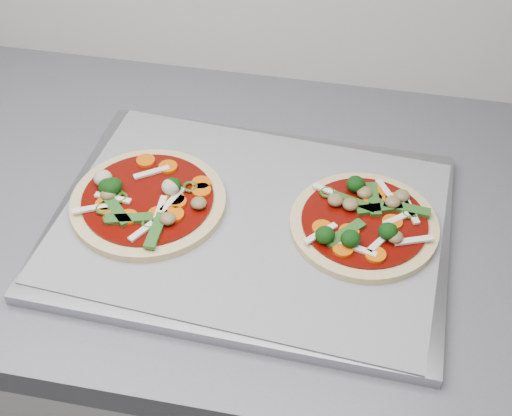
# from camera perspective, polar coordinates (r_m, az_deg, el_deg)

# --- Properties ---
(base_cabinet) EXTENTS (3.60, 0.60, 0.86)m
(base_cabinet) POSITION_cam_1_polar(r_m,az_deg,el_deg) (1.31, -2.69, -14.32)
(base_cabinet) COLOR silver
(base_cabinet) RESTS_ON ground
(countertop) EXTENTS (3.60, 0.60, 0.04)m
(countertop) POSITION_cam_1_polar(r_m,az_deg,el_deg) (0.96, -3.57, -0.23)
(countertop) COLOR slate
(countertop) RESTS_ON base_cabinet
(baking_tray) EXTENTS (0.50, 0.38, 0.02)m
(baking_tray) POSITION_cam_1_polar(r_m,az_deg,el_deg) (0.90, -0.44, -1.34)
(baking_tray) COLOR #94959A
(baking_tray) RESTS_ON countertop
(parchment) EXTENTS (0.49, 0.37, 0.00)m
(parchment) POSITION_cam_1_polar(r_m,az_deg,el_deg) (0.89, -0.44, -0.94)
(parchment) COLOR gray
(parchment) RESTS_ON baking_tray
(pizza_left) EXTENTS (0.26, 0.26, 0.03)m
(pizza_left) POSITION_cam_1_polar(r_m,az_deg,el_deg) (0.91, -8.77, 0.65)
(pizza_left) COLOR #DABC84
(pizza_left) RESTS_ON parchment
(pizza_right) EXTENTS (0.21, 0.21, 0.03)m
(pizza_right) POSITION_cam_1_polar(r_m,az_deg,el_deg) (0.89, 8.68, -1.10)
(pizza_right) COLOR #DABC84
(pizza_right) RESTS_ON parchment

